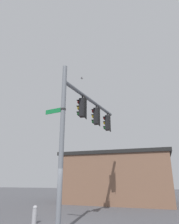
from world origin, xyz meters
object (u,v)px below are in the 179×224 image
(traffic_light_mid_inner, at_px, (96,116))
(fire_hydrant, at_px, (35,214))
(traffic_light_nearest_pole, at_px, (82,108))
(bird_flying, at_px, (82,78))
(traffic_light_mid_outer, at_px, (107,123))
(street_name_sign, at_px, (58,110))

(traffic_light_mid_inner, bearing_deg, fire_hydrant, 124.84)
(traffic_light_nearest_pole, xyz_separation_m, traffic_light_mid_inner, (1.76, -0.40, 0.00))
(bird_flying, bearing_deg, traffic_light_mid_inner, -135.10)
(traffic_light_nearest_pole, relative_size, bird_flying, 3.62)
(traffic_light_mid_outer, bearing_deg, fire_hydrant, 139.44)
(bird_flying, height_order, fire_hydrant, bird_flying)
(traffic_light_nearest_pole, relative_size, traffic_light_mid_outer, 1.00)
(traffic_light_mid_inner, bearing_deg, traffic_light_nearest_pole, 167.17)
(traffic_light_nearest_pole, height_order, bird_flying, bird_flying)
(traffic_light_mid_outer, xyz_separation_m, fire_hydrant, (-3.65, 3.13, -5.44))
(traffic_light_mid_outer, bearing_deg, bird_flying, 99.79)
(traffic_light_mid_inner, bearing_deg, bird_flying, 44.90)
(bird_flying, bearing_deg, fire_hydrant, 158.81)
(traffic_light_mid_outer, relative_size, fire_hydrant, 1.59)
(traffic_light_mid_outer, distance_m, fire_hydrant, 7.26)
(traffic_light_mid_inner, distance_m, traffic_light_mid_outer, 1.80)
(traffic_light_mid_outer, height_order, street_name_sign, traffic_light_mid_outer)
(bird_flying, bearing_deg, traffic_light_mid_outer, -80.21)
(traffic_light_mid_inner, relative_size, fire_hydrant, 1.59)
(traffic_light_nearest_pole, xyz_separation_m, street_name_sign, (-1.69, 0.69, -0.66))
(traffic_light_mid_inner, xyz_separation_m, bird_flying, (1.44, 1.43, 3.65))
(traffic_light_nearest_pole, relative_size, fire_hydrant, 1.59)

